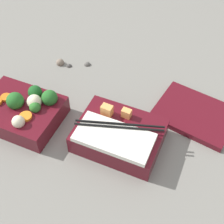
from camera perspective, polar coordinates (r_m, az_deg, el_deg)
ground_plane at (r=0.80m, az=-7.94°, el=-2.56°), size 3.00×3.00×0.00m
bento_tray_vegetable at (r=0.82m, az=-16.18°, el=0.27°), size 0.20×0.15×0.08m
bento_tray_rice at (r=0.74m, az=1.24°, el=-4.28°), size 0.20×0.15×0.08m
bento_lid at (r=0.83m, az=14.86°, el=-0.36°), size 0.22×0.18×0.02m
pebble_0 at (r=0.96m, az=-4.58°, el=8.82°), size 0.02×0.02×0.02m
pebble_1 at (r=0.96m, az=-7.88°, el=8.46°), size 0.02×0.02×0.02m
pebble_3 at (r=0.97m, az=-9.46°, el=8.92°), size 0.02×0.02×0.02m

